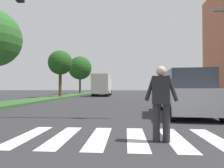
% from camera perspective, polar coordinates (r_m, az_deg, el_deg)
% --- Properties ---
extents(ground_plane, '(140.00, 140.00, 0.00)m').
position_cam_1_polar(ground_plane, '(27.28, 3.65, -3.67)').
color(ground_plane, '#2D2D30').
extents(crosswalk, '(4.95, 2.20, 0.01)m').
position_cam_1_polar(crosswalk, '(4.82, 1.68, -15.53)').
color(crosswalk, silver).
rests_on(crosswalk, ground_plane).
extents(median_strip, '(2.76, 64.00, 0.15)m').
position_cam_1_polar(median_strip, '(26.60, -14.14, -3.54)').
color(median_strip, '#2D5B28').
rests_on(median_strip, ground_plane).
extents(tree_far, '(2.98, 2.98, 5.67)m').
position_cam_1_polar(tree_far, '(24.88, -15.00, 6.02)').
color(tree_far, '#4C3823').
rests_on(tree_far, median_strip).
extents(tree_distant, '(4.39, 4.39, 7.01)m').
position_cam_1_polar(tree_distant, '(37.18, -9.40, 4.65)').
color(tree_distant, '#4C3823').
rests_on(tree_distant, median_strip).
extents(sidewalk_right, '(3.00, 64.00, 0.15)m').
position_cam_1_polar(sidewalk_right, '(26.69, 22.84, -3.48)').
color(sidewalk_right, '#9E9991').
rests_on(sidewalk_right, ground_plane).
extents(traffic_light_gantry, '(9.86, 0.30, 6.00)m').
position_cam_1_polar(traffic_light_gantry, '(9.19, -25.34, 19.31)').
color(traffic_light_gantry, gold).
rests_on(traffic_light_gantry, median_strip).
extents(street_lamp_right, '(1.02, 0.24, 7.50)m').
position_cam_1_polar(street_lamp_right, '(18.43, 30.10, 9.62)').
color(street_lamp_right, slate).
rests_on(street_lamp_right, sidewalk_right).
extents(pedestrian_performer, '(0.74, 0.32, 1.69)m').
position_cam_1_polar(pedestrian_performer, '(4.48, 14.29, -4.56)').
color(pedestrian_performer, '#262628').
rests_on(pedestrian_performer, ground_plane).
extents(suv_crossing, '(2.34, 4.75, 1.97)m').
position_cam_1_polar(suv_crossing, '(9.23, 21.13, -2.76)').
color(suv_crossing, '#B7B7BC').
rests_on(suv_crossing, ground_plane).
extents(sedan_midblock, '(2.18, 4.54, 1.63)m').
position_cam_1_polar(sedan_midblock, '(30.75, -3.33, -1.96)').
color(sedan_midblock, gray).
rests_on(sedan_midblock, ground_plane).
extents(truck_box_delivery, '(2.40, 6.20, 3.10)m').
position_cam_1_polar(truck_box_delivery, '(28.50, -2.94, -0.27)').
color(truck_box_delivery, silver).
rests_on(truck_box_delivery, ground_plane).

